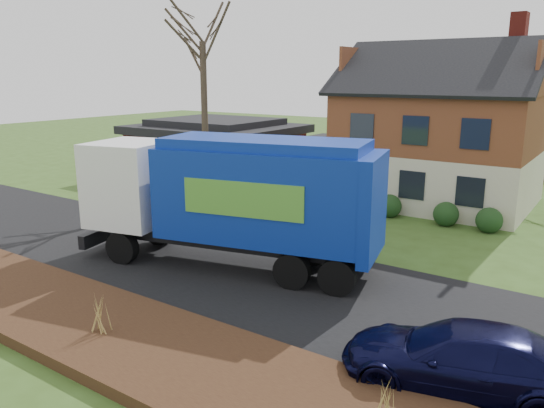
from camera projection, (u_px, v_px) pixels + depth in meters
The scene contains 11 objects.
ground at pixel (242, 274), 17.55m from camera, with size 120.00×120.00×0.00m, color #344D19.
road at pixel (242, 274), 17.55m from camera, with size 80.00×7.00×0.02m, color black.
mulch_verge at pixel (113, 333), 13.26m from camera, with size 80.00×3.50×0.30m, color black.
main_house at pixel (430, 123), 26.94m from camera, with size 12.95×8.95×9.26m.
ranch_house at pixel (216, 148), 34.12m from camera, with size 9.80×8.20×3.70m.
garbage_truck at pixel (234, 194), 17.70m from camera, with size 10.74×5.06×4.45m.
silver_sedan at pixel (181, 202), 24.55m from camera, with size 1.41×4.04×1.33m, color #B5B7BD.
navy_wagon at pixel (462, 359), 10.95m from camera, with size 2.02×4.97×1.44m, color black.
tree_front_west at pixel (202, 17), 26.31m from camera, with size 3.77×3.77×11.21m.
grass_clump_mid at pixel (98, 314), 12.84m from camera, with size 0.36×0.29×1.00m.
grass_clump_east at pixel (386, 403), 9.50m from camera, with size 0.33×0.27×0.82m.
Camera 1 is at (10.12, -13.06, 6.43)m, focal length 35.00 mm.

